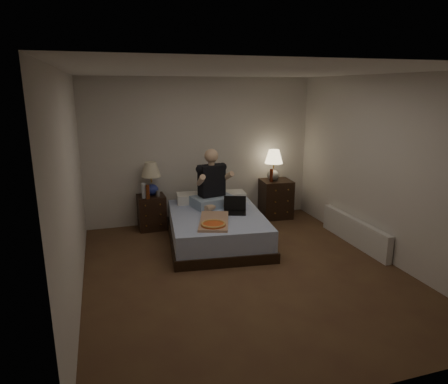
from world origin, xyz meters
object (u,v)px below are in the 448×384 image
object	(u,v)px
bed	(217,228)
person	(213,178)
nightstand_left	(152,212)
laptop	(235,206)
soda_can	(158,194)
lamp_left	(151,179)
beer_bottle_left	(148,192)
beer_bottle_right	(271,175)
lamp_right	(274,165)
nightstand_right	(276,199)
pizza_box	(213,225)
radiator	(354,231)
water_bottle	(144,191)

from	to	relation	value
bed	person	xyz separation A→B (m)	(0.06, 0.41, 0.69)
nightstand_left	laptop	xyz separation A→B (m)	(1.15, -0.96, 0.29)
soda_can	person	world-z (taller)	person
person	laptop	size ratio (longest dim) A/B	2.74
nightstand_left	soda_can	bearing A→B (deg)	-41.42
nightstand_left	lamp_left	bearing A→B (deg)	49.89
nightstand_left	beer_bottle_left	xyz separation A→B (m)	(-0.07, -0.18, 0.40)
soda_can	beer_bottle_right	world-z (taller)	beer_bottle_right
beer_bottle_left	laptop	xyz separation A→B (m)	(1.21, -0.79, -0.12)
bed	lamp_left	size ratio (longest dim) A/B	3.26
bed	lamp_right	distance (m)	1.75
nightstand_left	nightstand_right	bearing A→B (deg)	-2.25
lamp_left	laptop	xyz separation A→B (m)	(1.13, -0.99, -0.28)
pizza_box	nightstand_left	bearing A→B (deg)	132.31
laptop	radiator	world-z (taller)	laptop
bed	nightstand_left	xyz separation A→B (m)	(-0.88, 0.91, 0.06)
lamp_right	laptop	world-z (taller)	lamp_right
lamp_left	person	bearing A→B (deg)	-29.94
nightstand_right	beer_bottle_left	xyz separation A→B (m)	(-2.32, -0.15, 0.35)
water_bottle	beer_bottle_left	distance (m)	0.08
soda_can	person	distance (m)	0.97
lamp_right	person	size ratio (longest dim) A/B	0.60
water_bottle	radiator	size ratio (longest dim) A/B	0.16
laptop	nightstand_right	bearing A→B (deg)	59.87
water_bottle	soda_can	world-z (taller)	water_bottle
pizza_box	radiator	bearing A→B (deg)	15.42
nightstand_right	lamp_left	distance (m)	2.30
bed	beer_bottle_right	distance (m)	1.60
lamp_left	lamp_right	size ratio (longest dim) A/B	1.00
beer_bottle_right	nightstand_right	bearing A→B (deg)	26.48
soda_can	beer_bottle_right	xyz separation A→B (m)	(2.02, -0.01, 0.18)
nightstand_right	nightstand_left	bearing A→B (deg)	-176.59
nightstand_right	beer_bottle_right	world-z (taller)	beer_bottle_right
radiator	beer_bottle_left	bearing A→B (deg)	154.09
soda_can	lamp_right	bearing A→B (deg)	1.61
beer_bottle_right	water_bottle	bearing A→B (deg)	-179.46
lamp_left	laptop	distance (m)	1.53
bed	nightstand_right	xyz separation A→B (m)	(1.38, 0.88, 0.12)
bed	lamp_left	distance (m)	1.41
lamp_right	soda_can	world-z (taller)	lamp_right
person	pizza_box	xyz separation A→B (m)	(-0.27, -0.99, -0.43)
nightstand_left	soda_can	world-z (taller)	soda_can
lamp_left	beer_bottle_left	world-z (taller)	lamp_left
water_bottle	radiator	world-z (taller)	water_bottle
beer_bottle_right	laptop	distance (m)	1.33
nightstand_left	nightstand_right	world-z (taller)	nightstand_right
bed	beer_bottle_left	distance (m)	1.28
lamp_left	person	world-z (taller)	person
lamp_right	pizza_box	world-z (taller)	lamp_right
water_bottle	laptop	distance (m)	1.53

